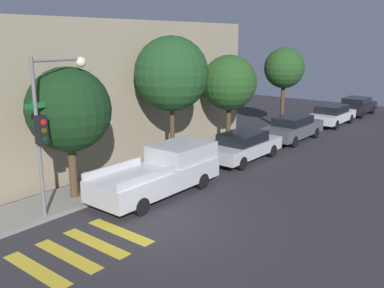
% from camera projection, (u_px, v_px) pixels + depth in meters
% --- Properties ---
extents(ground_plane, '(60.00, 60.00, 0.00)m').
position_uv_depth(ground_plane, '(163.00, 227.00, 13.56)').
color(ground_plane, '#2D2B30').
extents(sidewalk, '(26.00, 2.16, 0.14)m').
position_uv_depth(sidewalk, '(80.00, 195.00, 16.16)').
color(sidewalk, gray).
rests_on(sidewalk, ground).
extents(building_row, '(26.00, 6.00, 6.62)m').
position_uv_depth(building_row, '(10.00, 99.00, 18.10)').
color(building_row, gray).
rests_on(building_row, ground).
extents(crosswalk, '(3.33, 2.60, 0.00)m').
position_uv_depth(crosswalk, '(82.00, 249.00, 12.14)').
color(crosswalk, gold).
rests_on(crosswalk, ground).
extents(traffic_light_pole, '(2.34, 0.56, 5.30)m').
position_uv_depth(traffic_light_pole, '(50.00, 115.00, 13.60)').
color(traffic_light_pole, slate).
rests_on(traffic_light_pole, ground).
extents(pickup_truck, '(5.44, 2.00, 1.75)m').
position_uv_depth(pickup_truck, '(163.00, 171.00, 16.35)').
color(pickup_truck, '#BCBCC1').
rests_on(pickup_truck, ground).
extents(sedan_near_corner, '(4.55, 1.79, 1.41)m').
position_uv_depth(sedan_near_corner, '(244.00, 146.00, 20.75)').
color(sedan_near_corner, '#B7BABF').
rests_on(sedan_near_corner, ground).
extents(sedan_middle, '(4.68, 1.75, 1.45)m').
position_uv_depth(sedan_middle, '(293.00, 128.00, 24.79)').
color(sedan_middle, '#4C5156').
rests_on(sedan_middle, ground).
extents(sedan_far_end, '(4.39, 1.87, 1.38)m').
position_uv_depth(sedan_far_end, '(332.00, 114.00, 29.26)').
color(sedan_far_end, silver).
rests_on(sedan_far_end, ground).
extents(sedan_tail_of_row, '(4.28, 1.86, 1.35)m').
position_uv_depth(sedan_tail_of_row, '(357.00, 106.00, 33.10)').
color(sedan_tail_of_row, black).
rests_on(sedan_tail_of_row, ground).
extents(tree_near_corner, '(3.00, 3.00, 4.89)m').
position_uv_depth(tree_near_corner, '(69.00, 110.00, 15.02)').
color(tree_near_corner, '#4C3823').
rests_on(tree_near_corner, ground).
extents(tree_midblock, '(3.32, 3.32, 5.95)m').
position_uv_depth(tree_midblock, '(172.00, 74.00, 18.92)').
color(tree_midblock, '#4C3823').
rests_on(tree_midblock, ground).
extents(tree_far_end, '(2.91, 2.91, 4.99)m').
position_uv_depth(tree_far_end, '(229.00, 83.00, 22.56)').
color(tree_far_end, '#4C3823').
rests_on(tree_far_end, ground).
extents(tree_behind_truck, '(2.56, 2.56, 5.25)m').
position_uv_depth(tree_behind_truck, '(284.00, 68.00, 27.16)').
color(tree_behind_truck, '#4C3823').
rests_on(tree_behind_truck, ground).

